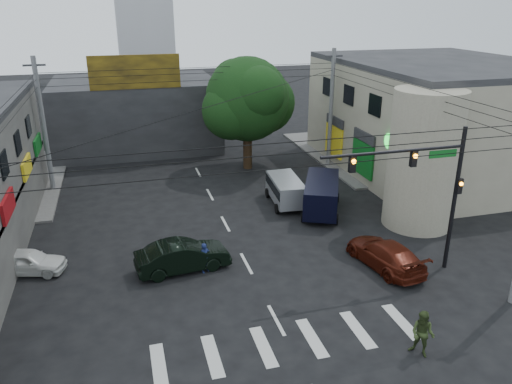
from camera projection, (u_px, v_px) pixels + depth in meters
name	position (u px, v px, depth m)	size (l,w,h in m)	color
ground	(257.00, 284.00, 23.56)	(160.00, 160.00, 0.00)	black
sidewalk_far_right	(397.00, 150.00, 44.23)	(16.00, 16.00, 0.15)	#514F4C
building_right	(436.00, 119.00, 38.33)	(14.00, 18.00, 8.00)	gray
corner_column	(423.00, 160.00, 28.48)	(4.00, 4.00, 8.00)	gray
building_far	(136.00, 114.00, 44.86)	(14.00, 10.00, 6.00)	#232326
billboard	(135.00, 72.00, 38.91)	(7.00, 0.30, 2.60)	olive
street_tree	(247.00, 100.00, 37.89)	(6.40, 6.40, 8.70)	black
traffic_gantry	(427.00, 179.00, 22.89)	(7.10, 0.35, 7.20)	black
utility_pole_far_left	(44.00, 126.00, 33.67)	(0.32, 0.32, 9.20)	#59595B
utility_pole_far_right	(331.00, 109.00, 38.93)	(0.32, 0.32, 9.20)	#59595B
dark_sedan	(183.00, 256.00, 24.52)	(4.76, 2.14, 1.52)	black
white_compact	(28.00, 261.00, 24.31)	(3.84, 2.36, 1.22)	silver
maroon_sedan	(385.00, 254.00, 24.85)	(2.68, 5.01, 1.38)	#47140A
silver_minivan	(285.00, 191.00, 32.45)	(2.04, 4.24, 1.77)	#919398
navy_van	(322.00, 196.00, 31.25)	(3.98, 5.54, 2.08)	black
traffic_officer	(205.00, 258.00, 24.32)	(0.67, 0.58, 1.53)	#141D46
pedestrian_olive	(423.00, 334.00, 18.50)	(1.11, 1.15, 1.87)	#2D3C1C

